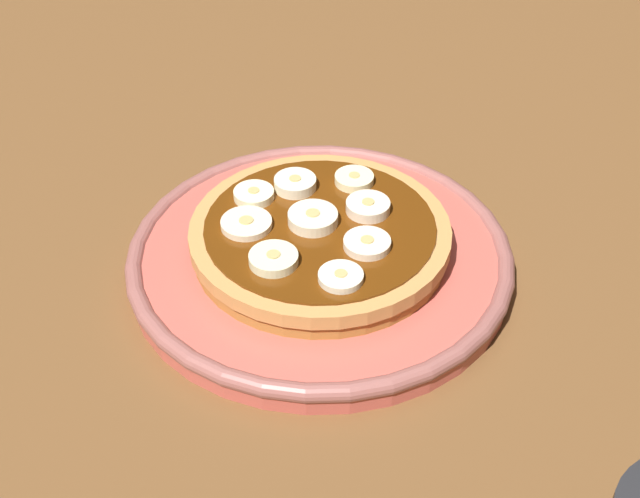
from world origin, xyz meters
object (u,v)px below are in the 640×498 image
(banana_slice_5, at_px, (246,224))
(banana_slice_8, at_px, (368,208))
(banana_slice_1, at_px, (367,244))
(banana_slice_7, at_px, (295,184))
(banana_slice_0, at_px, (311,221))
(banana_slice_3, at_px, (254,195))
(banana_slice_2, at_px, (274,260))
(banana_slice_6, at_px, (356,180))
(plate, at_px, (320,258))
(pancake_stack, at_px, (315,238))
(banana_slice_4, at_px, (341,278))

(banana_slice_5, distance_m, banana_slice_8, 0.08)
(banana_slice_1, relative_size, banana_slice_7, 1.04)
(banana_slice_0, relative_size, banana_slice_5, 0.98)
(banana_slice_3, relative_size, banana_slice_5, 0.82)
(banana_slice_3, height_order, banana_slice_8, banana_slice_8)
(banana_slice_2, bearing_deg, banana_slice_0, 85.26)
(banana_slice_8, bearing_deg, banana_slice_3, -164.87)
(banana_slice_0, height_order, banana_slice_5, banana_slice_0)
(banana_slice_3, height_order, banana_slice_6, same)
(plate, distance_m, pancake_stack, 0.02)
(banana_slice_5, height_order, banana_slice_8, banana_slice_8)
(banana_slice_5, xyz_separation_m, banana_slice_7, (0.01, 0.05, 0.00))
(plate, bearing_deg, banana_slice_0, -152.60)
(banana_slice_0, distance_m, banana_slice_4, 0.06)
(banana_slice_5, distance_m, banana_slice_6, 0.09)
(pancake_stack, distance_m, banana_slice_7, 0.05)
(plate, distance_m, banana_slice_8, 0.05)
(pancake_stack, relative_size, banana_slice_8, 5.85)
(banana_slice_5, xyz_separation_m, banana_slice_6, (0.04, 0.08, 0.00))
(pancake_stack, relative_size, banana_slice_1, 5.70)
(plate, height_order, banana_slice_7, banana_slice_7)
(banana_slice_2, xyz_separation_m, banana_slice_3, (-0.05, 0.06, -0.00))
(banana_slice_3, height_order, banana_slice_5, banana_slice_3)
(banana_slice_3, distance_m, banana_slice_7, 0.03)
(plate, height_order, banana_slice_1, banana_slice_1)
(banana_slice_0, bearing_deg, banana_slice_3, 168.33)
(banana_slice_1, distance_m, banana_slice_7, 0.08)
(pancake_stack, relative_size, banana_slice_7, 5.93)
(plate, distance_m, banana_slice_4, 0.06)
(banana_slice_2, distance_m, banana_slice_8, 0.08)
(plate, xyz_separation_m, banana_slice_3, (-0.05, 0.01, 0.03))
(banana_slice_1, relative_size, banana_slice_2, 0.98)
(pancake_stack, xyz_separation_m, banana_slice_5, (-0.04, -0.02, 0.01))
(banana_slice_0, height_order, banana_slice_8, same)
(banana_slice_6, bearing_deg, banana_slice_0, -96.30)
(banana_slice_1, relative_size, banana_slice_5, 0.90)
(banana_slice_0, xyz_separation_m, banana_slice_3, (-0.05, 0.01, -0.00))
(banana_slice_5, bearing_deg, banana_slice_6, 60.33)
(pancake_stack, bearing_deg, plate, 16.52)
(banana_slice_0, relative_size, banana_slice_8, 1.11)
(banana_slice_3, distance_m, banana_slice_6, 0.07)
(banana_slice_3, bearing_deg, banana_slice_5, -69.34)
(banana_slice_6, xyz_separation_m, banana_slice_7, (-0.04, -0.02, 0.00))
(banana_slice_5, bearing_deg, pancake_stack, 28.75)
(banana_slice_1, height_order, banana_slice_8, banana_slice_8)
(pancake_stack, height_order, banana_slice_5, banana_slice_5)
(pancake_stack, xyz_separation_m, banana_slice_7, (-0.03, 0.03, 0.01))
(banana_slice_2, bearing_deg, banana_slice_7, 107.94)
(plate, distance_m, banana_slice_5, 0.06)
(pancake_stack, xyz_separation_m, banana_slice_3, (-0.05, 0.01, 0.01))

